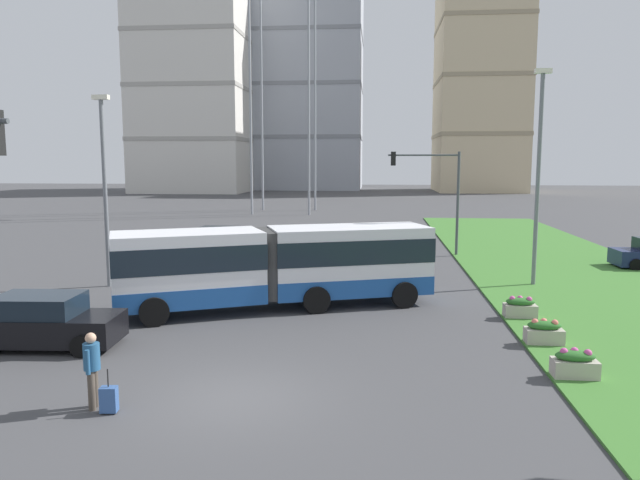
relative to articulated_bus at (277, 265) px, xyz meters
The scene contains 17 objects.
ground_plane 8.79m from the articulated_bus, 87.15° to the right, with size 260.00×260.00×0.00m, color #424244.
grass_median 13.29m from the articulated_bus, ahead, with size 10.00×70.00×0.08m, color #3D752D.
articulated_bus is the anchor object (origin of this frame).
car_grey_wagon 14.27m from the articulated_bus, 113.20° to the left, with size 4.45×2.11×1.58m.
car_black_sedan 8.19m from the articulated_bus, 138.63° to the right, with size 4.51×2.25×1.58m.
pedestrian_crossing 9.85m from the articulated_bus, 104.97° to the right, with size 0.36×0.58×1.74m.
rolling_suitcase 10.00m from the articulated_bus, 102.16° to the right, with size 0.38×0.28×0.97m.
flower_planter_0 11.01m from the articulated_bus, 37.20° to the right, with size 1.10×0.56×0.74m.
flower_planter_1 9.59m from the articulated_bus, 23.49° to the right, with size 1.10×0.56×0.74m.
flower_planter_2 8.84m from the articulated_bus, ahead, with size 1.10×0.56×0.74m.
traffic_light_far_right 15.30m from the articulated_bus, 62.47° to the left, with size 4.13×0.28×6.04m.
streetlight_left 9.16m from the articulated_bus, 158.51° to the left, with size 0.70×0.28×8.29m.
streetlight_median 12.27m from the articulated_bus, 25.51° to the left, with size 0.70×0.28×9.38m.
apartment_tower_west 91.07m from the articulated_bus, 109.48° to the left, with size 19.53×14.64×44.85m.
apartment_tower_westcentre 101.28m from the articulated_bus, 96.04° to the left, with size 21.54×18.39×39.22m.
apartment_tower_centre 96.53m from the articulated_bus, 76.60° to the left, with size 15.41×18.77×39.52m.
transmission_pylon 46.51m from the articulated_bus, 98.56° to the left, with size 9.00×6.24×36.86m.
Camera 1 is at (3.30, -13.01, 5.47)m, focal length 33.42 mm.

